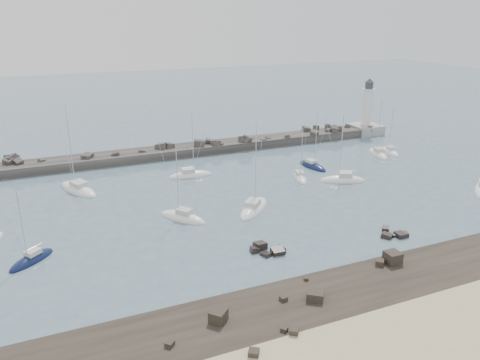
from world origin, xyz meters
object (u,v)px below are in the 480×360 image
object	(u,v)px
sailboat_6	(254,209)
sailboat_2	(32,260)
lighthouse	(366,122)
sailboat_4	(183,218)
sailboat_5	(300,178)
sailboat_3	(190,176)
sailboat_1	(78,190)
sailboat_11	(390,152)
sailboat_7	(312,166)
sailboat_9	(378,154)
sailboat_8	(343,181)

from	to	relation	value
sailboat_6	sailboat_2	bearing A→B (deg)	-173.10
lighthouse	sailboat_4	size ratio (longest dim) A/B	1.15
lighthouse	sailboat_6	distance (m)	57.68
sailboat_5	sailboat_6	bearing A→B (deg)	-144.74
lighthouse	sailboat_2	distance (m)	87.25
sailboat_3	sailboat_4	distance (m)	19.38
lighthouse	sailboat_1	size ratio (longest dim) A/B	0.91
sailboat_6	sailboat_11	distance (m)	44.35
sailboat_1	lighthouse	bearing A→B (deg)	11.29
sailboat_1	sailboat_4	distance (m)	22.74
sailboat_6	sailboat_7	world-z (taller)	sailboat_6
sailboat_2	sailboat_9	bearing A→B (deg)	16.64
sailboat_5	sailboat_9	bearing A→B (deg)	16.67
sailboat_7	sailboat_4	bearing A→B (deg)	-155.74
sailboat_7	sailboat_8	size ratio (longest dim) A/B	0.91
sailboat_6	sailboat_9	bearing A→B (deg)	24.29
sailboat_2	sailboat_3	size ratio (longest dim) A/B	0.80
sailboat_6	sailboat_11	xyz separation A→B (m)	(40.90, 17.13, -0.01)
sailboat_3	sailboat_8	distance (m)	28.21
sailboat_9	sailboat_6	bearing A→B (deg)	-155.71
sailboat_2	sailboat_6	size ratio (longest dim) A/B	0.71
sailboat_2	sailboat_8	world-z (taller)	sailboat_8
sailboat_4	sailboat_11	size ratio (longest dim) A/B	1.12
sailboat_4	sailboat_5	world-z (taller)	sailboat_4
sailboat_8	sailboat_4	bearing A→B (deg)	-171.92
sailboat_1	sailboat_7	distance (m)	44.46
sailboat_5	sailboat_8	xyz separation A→B (m)	(6.46, -4.36, 0.02)
sailboat_2	sailboat_8	bearing A→B (deg)	10.13
sailboat_5	sailboat_8	distance (m)	7.79
sailboat_6	sailboat_7	size ratio (longest dim) A/B	1.22
sailboat_1	sailboat_8	xyz separation A→B (m)	(44.82, -13.98, 0.01)
sailboat_6	sailboat_8	bearing A→B (deg)	15.06
lighthouse	sailboat_4	distance (m)	66.57
sailboat_4	sailboat_5	distance (m)	26.61
sailboat_1	sailboat_6	distance (m)	31.25
sailboat_11	sailboat_1	bearing A→B (deg)	177.95
sailboat_5	sailboat_11	bearing A→B (deg)	15.12
sailboat_4	sailboat_7	distance (m)	33.96
sailboat_3	sailboat_11	xyz separation A→B (m)	(45.22, -1.99, 0.00)
sailboat_6	sailboat_8	distance (m)	21.10
sailboat_3	sailboat_5	xyz separation A→B (m)	(18.24, -9.29, -0.00)
sailboat_2	sailboat_7	size ratio (longest dim) A/B	0.86
sailboat_1	sailboat_11	bearing A→B (deg)	-2.05
sailboat_4	sailboat_6	bearing A→B (deg)	-5.13
sailboat_2	sailboat_11	size ratio (longest dim) A/B	0.92
lighthouse	sailboat_1	xyz separation A→B (m)	(-71.19, -14.21, -2.95)
sailboat_7	sailboat_2	bearing A→B (deg)	-160.01
sailboat_7	sailboat_8	bearing A→B (deg)	-86.40
sailboat_3	lighthouse	bearing A→B (deg)	15.91
sailboat_1	sailboat_7	size ratio (longest dim) A/B	1.32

